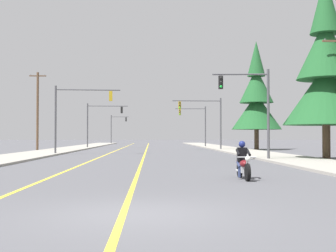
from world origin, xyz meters
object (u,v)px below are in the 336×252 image
traffic_signal_mid_left (99,118)px  traffic_signal_far_right (197,120)px  utility_pole_left_near (38,110)px  conifer_tree_right_verge_near (326,74)px  traffic_signal_near_left (75,108)px  motorcycle_with_rider (243,164)px  conifer_tree_right_verge_far (256,100)px  traffic_signal_mid_right (206,115)px  traffic_signal_far_left (116,125)px  traffic_signal_near_right (252,101)px

traffic_signal_mid_left → traffic_signal_far_right: 15.14m
traffic_signal_mid_left → utility_pole_left_near: utility_pole_left_near is taller
traffic_signal_far_right → utility_pole_left_near: bearing=-138.3°
conifer_tree_right_verge_near → traffic_signal_near_left: bearing=153.0°
motorcycle_with_rider → utility_pole_left_near: bearing=116.2°
conifer_tree_right_verge_far → conifer_tree_right_verge_near: bearing=-91.7°
conifer_tree_right_verge_far → traffic_signal_mid_left: bearing=158.9°
motorcycle_with_rider → traffic_signal_near_left: 25.80m
traffic_signal_far_right → conifer_tree_right_verge_far: bearing=-65.6°
motorcycle_with_rider → utility_pole_left_near: size_ratio=0.25×
traffic_signal_mid_right → traffic_signal_mid_left: bearing=145.7°
traffic_signal_mid_left → traffic_signal_far_left: bearing=90.7°
traffic_signal_mid_right → traffic_signal_far_left: 45.66m
traffic_signal_mid_right → motorcycle_with_rider: bearing=-94.9°
motorcycle_with_rider → conifer_tree_right_verge_near: (8.70, 13.60, 5.42)m
motorcycle_with_rider → traffic_signal_mid_right: size_ratio=0.35×
traffic_signal_mid_right → conifer_tree_right_verge_far: conifer_tree_right_verge_far is taller
traffic_signal_mid_right → conifer_tree_right_verge_near: bearing=-75.4°
traffic_signal_near_left → traffic_signal_far_right: (13.81, 26.94, -0.07)m
conifer_tree_right_verge_far → traffic_signal_near_left: bearing=-145.4°
traffic_signal_far_right → conifer_tree_right_verge_near: bearing=-81.8°
traffic_signal_near_right → utility_pole_left_near: (-19.52, 19.99, 0.54)m
traffic_signal_far_right → conifer_tree_right_verge_near: conifer_tree_right_verge_near is taller
motorcycle_with_rider → traffic_signal_mid_left: size_ratio=0.35×
traffic_signal_mid_left → conifer_tree_right_verge_far: (20.11, -7.76, 2.00)m
traffic_signal_near_right → conifer_tree_right_verge_far: conifer_tree_right_verge_far is taller
motorcycle_with_rider → utility_pole_left_near: utility_pole_left_near is taller
traffic_signal_mid_right → utility_pole_left_near: utility_pole_left_near is taller
traffic_signal_far_right → conifer_tree_right_verge_near: (5.30, -36.67, 1.92)m
traffic_signal_far_left → conifer_tree_right_verge_near: 68.19m
traffic_signal_mid_left → conifer_tree_right_verge_far: size_ratio=0.46×
conifer_tree_right_verge_near → traffic_signal_mid_left: bearing=121.9°
traffic_signal_mid_right → conifer_tree_right_verge_near: 22.60m
utility_pole_left_near → conifer_tree_right_verge_near: (24.88, -19.25, 1.44)m
utility_pole_left_near → traffic_signal_near_right: bearing=-45.7°
traffic_signal_far_left → utility_pole_left_near: (-5.08, -45.97, 0.54)m
conifer_tree_right_verge_far → utility_pole_left_near: bearing=-170.8°
motorcycle_with_rider → conifer_tree_right_verge_far: conifer_tree_right_verge_far is taller
traffic_signal_far_right → conifer_tree_right_verge_far: (6.00, -13.26, 2.05)m
traffic_signal_far_right → conifer_tree_right_verge_near: 37.10m
motorcycle_with_rider → traffic_signal_near_right: 13.73m
traffic_signal_far_left → utility_pole_left_near: 46.25m
utility_pole_left_near → conifer_tree_right_verge_far: 25.96m
conifer_tree_right_verge_far → motorcycle_with_rider: bearing=-104.3°
traffic_signal_far_left → traffic_signal_mid_left: bearing=-89.3°
traffic_signal_mid_left → utility_pole_left_near: (-5.47, -11.91, 0.43)m
traffic_signal_far_right → traffic_signal_mid_left: bearing=-158.7°
traffic_signal_mid_right → traffic_signal_far_left: (-14.12, 43.42, -0.12)m
traffic_signal_near_left → utility_pole_left_near: size_ratio=0.71×
utility_pole_left_near → motorcycle_with_rider: bearing=-63.8°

